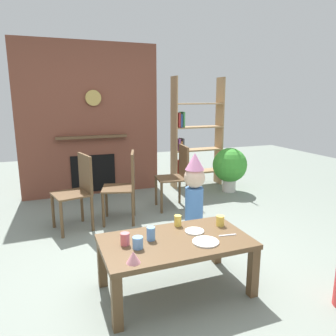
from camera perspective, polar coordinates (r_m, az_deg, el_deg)
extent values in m
plane|color=gray|center=(3.29, 0.07, -15.99)|extent=(12.00, 12.00, 0.00)
cube|color=brown|center=(5.36, -13.61, 8.19)|extent=(2.20, 0.18, 2.40)
cube|color=black|center=(5.38, -13.01, -0.93)|extent=(0.70, 0.02, 0.60)
cube|color=brown|center=(5.24, -13.26, 5.37)|extent=(1.10, 0.10, 0.04)
cylinder|color=tan|center=(5.23, -13.06, 11.96)|extent=(0.24, 0.04, 0.24)
cube|color=#9E7A51|center=(5.54, 1.07, 6.06)|extent=(0.02, 0.28, 1.90)
cube|color=#9E7A51|center=(5.92, 9.03, 6.33)|extent=(0.02, 0.28, 1.90)
cube|color=#9E7A51|center=(5.83, 5.05, -0.64)|extent=(0.86, 0.28, 0.02)
cube|color=#9E7A51|center=(5.76, 5.12, 3.25)|extent=(0.86, 0.28, 0.02)
cube|color=#9E7A51|center=(5.71, 5.20, 7.21)|extent=(0.86, 0.28, 0.02)
cube|color=#9E7A51|center=(5.68, 5.28, 11.23)|extent=(0.86, 0.28, 0.02)
cube|color=#B23333|center=(5.65, 1.65, 0.30)|extent=(0.03, 0.20, 0.23)
cube|color=#3359A5|center=(5.67, 2.04, 0.15)|extent=(0.04, 0.20, 0.20)
cube|color=#3F8C4C|center=(5.69, 2.49, 0.42)|extent=(0.02, 0.20, 0.24)
cube|color=gold|center=(5.71, 2.83, 0.11)|extent=(0.04, 0.20, 0.18)
cube|color=#8C4C99|center=(5.59, 1.72, 4.18)|extent=(0.04, 0.20, 0.20)
cube|color=#D87F3F|center=(5.60, 2.08, 4.00)|extent=(0.02, 0.20, 0.17)
cube|color=#4C4C51|center=(5.62, 2.43, 4.23)|extent=(0.02, 0.20, 0.21)
cube|color=#B23333|center=(5.54, 1.71, 8.49)|extent=(0.03, 0.20, 0.25)
cube|color=#3359A5|center=(5.56, 2.07, 8.36)|extent=(0.03, 0.20, 0.22)
cube|color=#3F8C4C|center=(5.57, 2.50, 8.57)|extent=(0.03, 0.20, 0.26)
cube|color=brown|center=(2.65, 1.38, -12.86)|extent=(1.19, 0.67, 0.04)
cube|color=brown|center=(2.39, -9.01, -22.46)|extent=(0.07, 0.07, 0.41)
cube|color=brown|center=(2.78, 14.79, -17.33)|extent=(0.07, 0.07, 0.41)
cube|color=brown|center=(2.87, -11.55, -16.08)|extent=(0.07, 0.07, 0.41)
cube|color=brown|center=(3.20, 8.65, -12.82)|extent=(0.07, 0.07, 0.41)
cylinder|color=#F2CC4C|center=(2.92, 9.19, -9.17)|extent=(0.07, 0.07, 0.09)
cylinder|color=#E5666B|center=(2.56, -7.59, -12.30)|extent=(0.07, 0.07, 0.10)
cylinder|color=#F2CC4C|center=(2.88, 1.70, -9.27)|extent=(0.06, 0.06, 0.09)
cylinder|color=#669EE0|center=(2.50, -5.35, -12.97)|extent=(0.08, 0.08, 0.09)
cylinder|color=#669EE0|center=(2.62, -3.04, -11.47)|extent=(0.07, 0.07, 0.11)
cylinder|color=white|center=(2.60, 6.65, -12.81)|extent=(0.21, 0.21, 0.01)
cylinder|color=white|center=(2.78, 4.69, -11.04)|extent=(0.16, 0.16, 0.01)
cone|color=pink|center=(2.30, -6.14, -15.36)|extent=(0.10, 0.10, 0.08)
cube|color=silver|center=(2.75, 10.45, -11.57)|extent=(0.15, 0.04, 0.01)
cylinder|color=#4C7FC6|center=(3.99, 4.61, -6.91)|extent=(0.22, 0.22, 0.49)
sphere|color=beige|center=(3.88, 4.71, -1.70)|extent=(0.26, 0.26, 0.26)
cone|color=pink|center=(3.84, 4.76, 1.19)|extent=(0.23, 0.23, 0.20)
cube|color=brown|center=(4.00, -16.71, -4.45)|extent=(0.48, 0.48, 0.02)
cube|color=brown|center=(3.99, -14.40, -0.84)|extent=(0.12, 0.40, 0.45)
cylinder|color=brown|center=(4.19, -19.63, -7.12)|extent=(0.04, 0.04, 0.43)
cylinder|color=brown|center=(3.86, -18.26, -8.70)|extent=(0.04, 0.04, 0.43)
cylinder|color=brown|center=(4.28, -14.95, -6.38)|extent=(0.04, 0.04, 0.43)
cylinder|color=brown|center=(3.96, -13.21, -7.84)|extent=(0.04, 0.04, 0.43)
cube|color=brown|center=(4.12, -8.71, -3.55)|extent=(0.50, 0.50, 0.02)
cube|color=brown|center=(4.06, -6.21, -0.32)|extent=(0.14, 0.39, 0.45)
cylinder|color=brown|center=(4.38, -10.82, -5.76)|extent=(0.04, 0.04, 0.43)
cylinder|color=brown|center=(4.04, -11.35, -7.35)|extent=(0.04, 0.04, 0.43)
cylinder|color=brown|center=(4.35, -6.08, -5.71)|extent=(0.04, 0.04, 0.43)
cylinder|color=brown|center=(4.01, -6.20, -7.31)|extent=(0.04, 0.04, 0.43)
cube|color=brown|center=(4.57, 0.54, -1.82)|extent=(0.44, 0.44, 0.02)
cube|color=brown|center=(4.57, 2.80, 1.18)|extent=(0.08, 0.40, 0.45)
cylinder|color=brown|center=(4.76, -2.12, -4.06)|extent=(0.04, 0.04, 0.43)
cylinder|color=brown|center=(4.42, -1.13, -5.35)|extent=(0.04, 0.04, 0.43)
cylinder|color=brown|center=(4.84, 2.06, -3.76)|extent=(0.04, 0.04, 0.43)
cylinder|color=brown|center=(4.51, 3.34, -5.00)|extent=(0.04, 0.04, 0.43)
cylinder|color=beige|center=(5.56, 10.70, -2.99)|extent=(0.22, 0.22, 0.21)
sphere|color=green|center=(5.48, 10.84, 0.52)|extent=(0.57, 0.57, 0.57)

